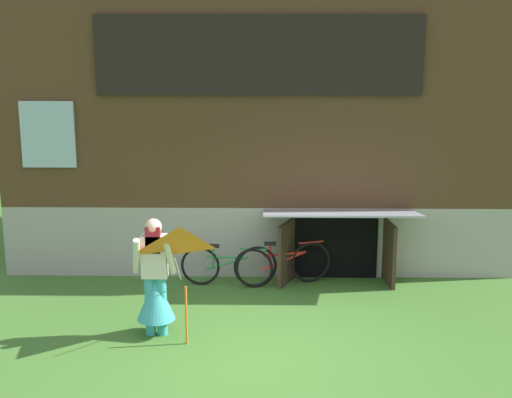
{
  "coord_description": "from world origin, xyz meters",
  "views": [
    {
      "loc": [
        0.15,
        -8.13,
        3.79
      ],
      "look_at": [
        -0.02,
        1.41,
        1.72
      ],
      "focal_mm": 47.43,
      "sensor_mm": 36.0,
      "label": 1
    }
  ],
  "objects_px": {
    "bicycle_red": "(284,264)",
    "bicycle_green": "(226,266)",
    "person": "(155,287)",
    "kite": "(180,255)"
  },
  "relations": [
    {
      "from": "bicycle_red",
      "to": "bicycle_green",
      "type": "bearing_deg",
      "value": 167.12
    },
    {
      "from": "kite",
      "to": "bicycle_green",
      "type": "relative_size",
      "value": 1.02
    },
    {
      "from": "person",
      "to": "kite",
      "type": "height_order",
      "value": "person"
    },
    {
      "from": "person",
      "to": "bicycle_green",
      "type": "distance_m",
      "value": 2.2
    },
    {
      "from": "kite",
      "to": "bicycle_green",
      "type": "distance_m",
      "value": 2.71
    },
    {
      "from": "person",
      "to": "bicycle_red",
      "type": "relative_size",
      "value": 1.03
    },
    {
      "from": "kite",
      "to": "bicycle_green",
      "type": "height_order",
      "value": "kite"
    },
    {
      "from": "kite",
      "to": "bicycle_red",
      "type": "distance_m",
      "value": 3.06
    },
    {
      "from": "person",
      "to": "kite",
      "type": "bearing_deg",
      "value": -67.33
    },
    {
      "from": "person",
      "to": "bicycle_green",
      "type": "height_order",
      "value": "person"
    }
  ]
}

